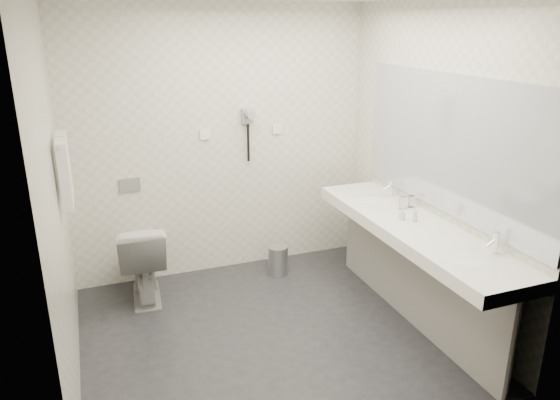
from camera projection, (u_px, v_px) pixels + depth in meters
name	position (u px, v px, depth m)	size (l,w,h in m)	color
floor	(269.00, 334.00, 4.15)	(2.80, 2.80, 0.00)	#232327
wall_back	(221.00, 144.00, 4.90)	(2.80, 2.80, 0.00)	silver
wall_front	(356.00, 255.00, 2.60)	(2.80, 2.80, 0.00)	silver
wall_left	(55.00, 206.00, 3.28)	(2.60, 2.60, 0.00)	silver
wall_right	(433.00, 164.00, 4.22)	(2.60, 2.60, 0.00)	silver
vanity_counter	(413.00, 230.00, 4.09)	(0.55, 2.20, 0.10)	white
vanity_panel	(412.00, 278.00, 4.24)	(0.03, 2.15, 0.75)	gray
vanity_post_near	(510.00, 349.00, 3.33)	(0.06, 0.06, 0.75)	silver
vanity_post_far	(353.00, 232.00, 5.17)	(0.06, 0.06, 0.75)	silver
mirror	(450.00, 145.00, 3.97)	(0.02, 2.20, 1.05)	#B2BCC6
basin_near	(470.00, 259.00, 3.51)	(0.40, 0.31, 0.05)	white
basin_far	(371.00, 200.00, 4.66)	(0.40, 0.31, 0.05)	white
faucet_near	(496.00, 243.00, 3.54)	(0.04, 0.04, 0.15)	silver
faucet_far	(391.00, 188.00, 4.69)	(0.04, 0.04, 0.15)	silver
soap_bottle_a	(402.00, 214.00, 4.15)	(0.04, 0.04, 0.09)	white
soap_bottle_c	(415.00, 215.00, 4.11)	(0.04, 0.04, 0.11)	white
glass_left	(403.00, 203.00, 4.38)	(0.06, 0.06, 0.11)	silver
glass_right	(411.00, 201.00, 4.43)	(0.05, 0.05, 0.10)	silver
toilet	(143.00, 260.00, 4.60)	(0.40, 0.71, 0.72)	white
flush_plate	(130.00, 185.00, 4.70)	(0.18, 0.02, 0.12)	#B2B5BA
pedal_bin	(278.00, 261.00, 5.10)	(0.19, 0.19, 0.27)	#B2B5BA
bin_lid	(278.00, 247.00, 5.06)	(0.19, 0.19, 0.01)	#B2B5BA
towel_rail	(59.00, 140.00, 3.69)	(0.02, 0.02, 0.62)	silver
towel_near	(65.00, 175.00, 3.64)	(0.07, 0.24, 0.48)	white
towel_far	(65.00, 165.00, 3.88)	(0.07, 0.24, 0.48)	white
dryer_cradle	(247.00, 116.00, 4.87)	(0.10, 0.04, 0.14)	gray
dryer_barrel	(250.00, 114.00, 4.80)	(0.08, 0.08, 0.14)	gray
dryer_cord	(248.00, 143.00, 4.94)	(0.02, 0.02, 0.35)	black
switch_plate_a	(205.00, 135.00, 4.80)	(0.09, 0.02, 0.09)	white
switch_plate_b	(277.00, 129.00, 5.04)	(0.09, 0.02, 0.09)	white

